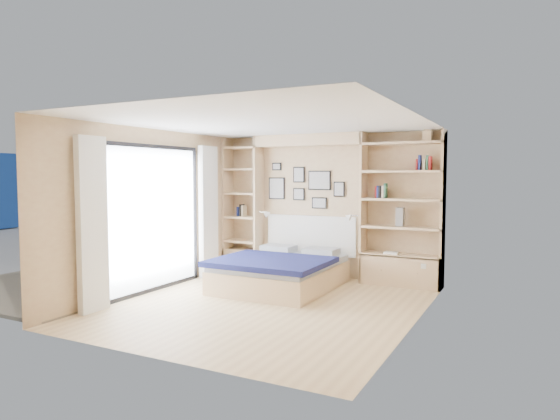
% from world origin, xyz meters
% --- Properties ---
extents(ground, '(4.50, 4.50, 0.00)m').
position_xyz_m(ground, '(0.00, 0.00, 0.00)').
color(ground, '#D9B984').
rests_on(ground, ground).
extents(room_shell, '(4.50, 4.50, 4.50)m').
position_xyz_m(room_shell, '(-0.39, 1.52, 1.08)').
color(room_shell, tan).
rests_on(room_shell, ground).
extents(bed, '(1.70, 2.23, 1.07)m').
position_xyz_m(bed, '(-0.32, 1.07, 0.27)').
color(bed, '#DAB788').
rests_on(bed, ground).
extents(photo_gallery, '(1.48, 0.02, 0.82)m').
position_xyz_m(photo_gallery, '(-0.45, 2.22, 1.60)').
color(photo_gallery, black).
rests_on(photo_gallery, ground).
extents(reading_lamps, '(1.92, 0.12, 0.15)m').
position_xyz_m(reading_lamps, '(-0.30, 2.00, 1.10)').
color(reading_lamps, silver).
rests_on(reading_lamps, ground).
extents(shelf_decor, '(3.56, 0.23, 2.03)m').
position_xyz_m(shelf_decor, '(1.08, 2.07, 1.68)').
color(shelf_decor, '#A51E1E').
rests_on(shelf_decor, ground).
extents(deck, '(3.20, 4.00, 0.05)m').
position_xyz_m(deck, '(-3.60, 0.00, 0.00)').
color(deck, '#645A4A').
rests_on(deck, ground).
extents(deck_chair, '(0.67, 0.97, 0.90)m').
position_xyz_m(deck_chair, '(-2.84, -0.25, 0.43)').
color(deck_chair, tan).
rests_on(deck_chair, ground).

